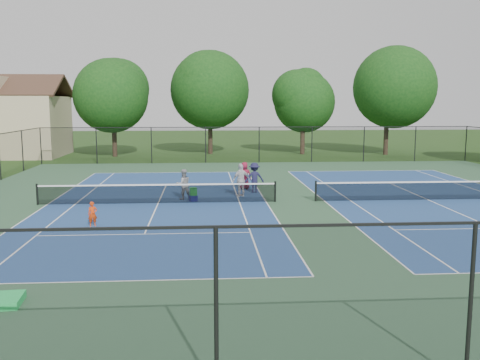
{
  "coord_description": "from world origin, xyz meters",
  "views": [
    {
      "loc": [
        -4.69,
        -26.73,
        5.07
      ],
      "look_at": [
        -2.92,
        -1.0,
        1.3
      ],
      "focal_mm": 40.0,
      "sensor_mm": 36.0,
      "label": 1
    }
  ],
  "objects": [
    {
      "name": "ground",
      "position": [
        0.0,
        0.0,
        0.0
      ],
      "size": [
        140.0,
        140.0,
        0.0
      ],
      "primitive_type": "plane",
      "color": "#234716",
      "rests_on": "ground"
    },
    {
      "name": "ball_crate",
      "position": [
        -5.23,
        0.44,
        0.16
      ],
      "size": [
        0.46,
        0.42,
        0.31
      ],
      "primitive_type": "cube",
      "rotation": [
        0.0,
        0.0,
        0.34
      ],
      "color": "navy",
      "rests_on": "ground"
    },
    {
      "name": "child_player",
      "position": [
        -9.26,
        -4.9,
        0.52
      ],
      "size": [
        0.44,
        0.36,
        1.03
      ],
      "primitive_type": "imported",
      "rotation": [
        0.0,
        0.0,
        0.33
      ],
      "color": "red",
      "rests_on": "ground"
    },
    {
      "name": "clapboard_house",
      "position": [
        -23.0,
        25.0,
        3.09
      ],
      "size": [
        10.8,
        8.1,
        7.65
      ],
      "color": "tan",
      "rests_on": "ground"
    },
    {
      "name": "perimeter_fence",
      "position": [
        0.0,
        0.0,
        1.6
      ],
      "size": [
        36.08,
        36.08,
        3.02
      ],
      "color": "black",
      "rests_on": "ground"
    },
    {
      "name": "tree_back_c",
      "position": [
        5.0,
        25.0,
        5.48
      ],
      "size": [
        6.0,
        6.0,
        8.4
      ],
      "color": "#2D2116",
      "rests_on": "ground"
    },
    {
      "name": "ball_hopper",
      "position": [
        -5.23,
        0.44,
        0.52
      ],
      "size": [
        0.4,
        0.35,
        0.41
      ],
      "primitive_type": "cube",
      "rotation": [
        0.0,
        0.0,
        0.24
      ],
      "color": "green",
      "rests_on": "ball_crate"
    },
    {
      "name": "court_pad",
      "position": [
        0.0,
        0.0,
        0.0
      ],
      "size": [
        36.0,
        36.0,
        0.01
      ],
      "primitive_type": "cube",
      "color": "#315739",
      "rests_on": "ground"
    },
    {
      "name": "tree_back_d",
      "position": [
        13.0,
        24.0,
        6.82
      ],
      "size": [
        7.8,
        7.8,
        10.37
      ],
      "color": "#2D2116",
      "rests_on": "ground"
    },
    {
      "name": "bystander_a",
      "position": [
        -2.69,
        1.64,
        0.9
      ],
      "size": [
        1.14,
        0.91,
        1.81
      ],
      "primitive_type": "imported",
      "rotation": [
        0.0,
        0.0,
        3.66
      ],
      "color": "silver",
      "rests_on": "ground"
    },
    {
      "name": "bystander_b",
      "position": [
        -1.85,
        2.88,
        0.85
      ],
      "size": [
        1.14,
        0.7,
        1.7
      ],
      "primitive_type": "imported",
      "rotation": [
        0.0,
        0.0,
        3.21
      ],
      "color": "#1C1B3C",
      "rests_on": "ground"
    },
    {
      "name": "tennis_court_right",
      "position": [
        7.0,
        0.0,
        0.1
      ],
      "size": [
        12.0,
        23.83,
        1.07
      ],
      "color": "navy",
      "rests_on": "ground"
    },
    {
      "name": "tree_back_b",
      "position": [
        -4.0,
        26.0,
        6.6
      ],
      "size": [
        7.6,
        7.6,
        10.03
      ],
      "color": "#2D2116",
      "rests_on": "ground"
    },
    {
      "name": "instructor",
      "position": [
        -5.76,
        1.04,
        0.8
      ],
      "size": [
        0.93,
        0.82,
        1.6
      ],
      "primitive_type": "imported",
      "rotation": [
        0.0,
        0.0,
        3.46
      ],
      "color": "#98989B",
      "rests_on": "ground"
    },
    {
      "name": "tennis_court_left",
      "position": [
        -7.0,
        0.0,
        0.1
      ],
      "size": [
        12.0,
        23.83,
        1.07
      ],
      "color": "navy",
      "rests_on": "ground"
    },
    {
      "name": "bystander_c",
      "position": [
        -2.3,
        4.15,
        0.8
      ],
      "size": [
        0.86,
        0.64,
        1.61
      ],
      "primitive_type": "imported",
      "rotation": [
        0.0,
        0.0,
        2.96
      ],
      "color": "maroon",
      "rests_on": "ground"
    },
    {
      "name": "tree_back_a",
      "position": [
        -13.0,
        24.0,
        6.04
      ],
      "size": [
        6.8,
        6.8,
        9.15
      ],
      "color": "#2D2116",
      "rests_on": "ground"
    }
  ]
}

